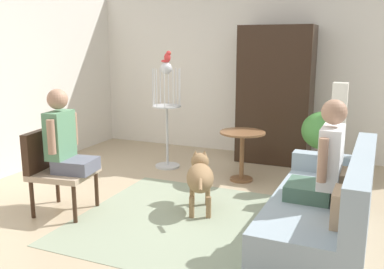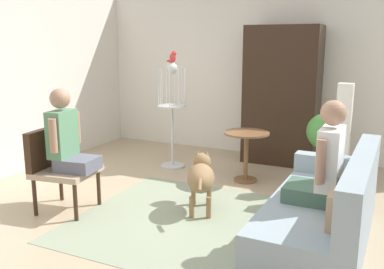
{
  "view_description": "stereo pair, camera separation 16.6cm",
  "coord_description": "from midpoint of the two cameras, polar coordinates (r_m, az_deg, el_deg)",
  "views": [
    {
      "loc": [
        1.71,
        -3.98,
        1.81
      ],
      "look_at": [
        0.07,
        -0.15,
        0.91
      ],
      "focal_mm": 39.79,
      "sensor_mm": 36.0,
      "label": 1
    },
    {
      "loc": [
        1.86,
        -3.91,
        1.81
      ],
      "look_at": [
        0.07,
        -0.15,
        0.91
      ],
      "focal_mm": 39.79,
      "sensor_mm": 36.0,
      "label": 2
    }
  ],
  "objects": [
    {
      "name": "ground_plane",
      "position": [
        4.7,
        1.1,
        -10.44
      ],
      "size": [
        6.84,
        6.84,
        0.0
      ],
      "primitive_type": "plane",
      "color": "tan"
    },
    {
      "name": "back_wall",
      "position": [
        7.02,
        10.82,
        8.15
      ],
      "size": [
        6.3,
        0.12,
        2.67
      ],
      "primitive_type": "cube",
      "color": "silver",
      "rests_on": "ground"
    },
    {
      "name": "left_wall",
      "position": [
        6.35,
        -22.47,
        7.04
      ],
      "size": [
        0.12,
        6.12,
        2.67
      ],
      "primitive_type": "cube",
      "color": "silver",
      "rests_on": "ground"
    },
    {
      "name": "area_rug",
      "position": [
        4.44,
        2.06,
        -11.74
      ],
      "size": [
        2.5,
        2.18,
        0.01
      ],
      "primitive_type": "cube",
      "color": "gray",
      "rests_on": "ground"
    },
    {
      "name": "couch",
      "position": [
        4.12,
        18.66,
        -9.91
      ],
      "size": [
        0.88,
        1.99,
        0.87
      ],
      "color": "#8EA0AD",
      "rests_on": "ground"
    },
    {
      "name": "armchair",
      "position": [
        4.84,
        -16.77,
        -3.62
      ],
      "size": [
        0.67,
        0.65,
        0.9
      ],
      "color": "#382316",
      "rests_on": "ground"
    },
    {
      "name": "person_on_couch",
      "position": [
        3.95,
        18.4,
        -3.56
      ],
      "size": [
        0.49,
        0.58,
        0.92
      ],
      "color": "#426352"
    },
    {
      "name": "person_on_armchair",
      "position": [
        4.69,
        -15.46,
        -0.4
      ],
      "size": [
        0.5,
        0.51,
        0.88
      ],
      "color": "slate"
    },
    {
      "name": "round_end_table",
      "position": [
        5.64,
        8.12,
        -1.61
      ],
      "size": [
        0.6,
        0.6,
        0.67
      ],
      "color": "brown",
      "rests_on": "ground"
    },
    {
      "name": "dog",
      "position": [
        4.66,
        2.25,
        -5.63
      ],
      "size": [
        0.48,
        0.82,
        0.6
      ],
      "color": "olive",
      "rests_on": "ground"
    },
    {
      "name": "bird_cage_stand",
      "position": [
        6.17,
        -1.91,
        2.93
      ],
      "size": [
        0.41,
        0.41,
        1.53
      ],
      "color": "silver",
      "rests_on": "ground"
    },
    {
      "name": "parrot",
      "position": [
        6.08,
        -1.79,
        10.35
      ],
      "size": [
        0.17,
        0.1,
        0.17
      ],
      "color": "red",
      "rests_on": "bird_cage_stand"
    },
    {
      "name": "potted_plant",
      "position": [
        5.75,
        18.56,
        -0.39
      ],
      "size": [
        0.55,
        0.55,
        0.94
      ],
      "color": "beige",
      "rests_on": "ground"
    },
    {
      "name": "column_lamp",
      "position": [
        5.63,
        20.3,
        -0.35
      ],
      "size": [
        0.2,
        0.2,
        1.33
      ],
      "color": "#4C4742",
      "rests_on": "ground"
    },
    {
      "name": "armoire_cabinet",
      "position": [
        6.57,
        12.67,
        5.11
      ],
      "size": [
        1.08,
        0.56,
        2.06
      ],
      "primitive_type": "cube",
      "color": "black",
      "rests_on": "ground"
    }
  ]
}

